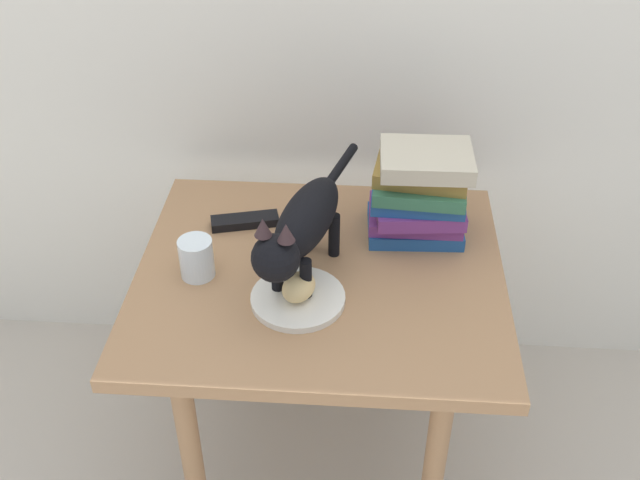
{
  "coord_description": "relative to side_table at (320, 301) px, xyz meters",
  "views": [
    {
      "loc": [
        0.08,
        -1.19,
        1.58
      ],
      "look_at": [
        0.0,
        0.0,
        0.68
      ],
      "focal_mm": 41.98,
      "sensor_mm": 36.0,
      "label": 1
    }
  ],
  "objects": [
    {
      "name": "bread_roll",
      "position": [
        -0.03,
        -0.1,
        0.12
      ],
      "size": [
        0.09,
        0.1,
        0.05
      ],
      "primitive_type": "ellipsoid",
      "rotation": [
        0.0,
        0.0,
        1.18
      ],
      "color": "#E0BC7A",
      "rests_on": "plate"
    },
    {
      "name": "tv_remote",
      "position": [
        -0.18,
        0.15,
        0.09
      ],
      "size": [
        0.16,
        0.08,
        0.02
      ],
      "primitive_type": "cube",
      "rotation": [
        0.0,
        0.0,
        0.24
      ],
      "color": "black",
      "rests_on": "side_table"
    },
    {
      "name": "book_stack",
      "position": [
        0.2,
        0.14,
        0.19
      ],
      "size": [
        0.21,
        0.18,
        0.21
      ],
      "color": "#1E4C8C",
      "rests_on": "side_table"
    },
    {
      "name": "ground_plane",
      "position": [
        0.0,
        0.0,
        -0.52
      ],
      "size": [
        6.0,
        6.0,
        0.0
      ],
      "primitive_type": "plane",
      "color": "#B2A899"
    },
    {
      "name": "cat",
      "position": [
        -0.03,
        -0.03,
        0.22
      ],
      "size": [
        0.18,
        0.46,
        0.23
      ],
      "color": "black",
      "rests_on": "side_table"
    },
    {
      "name": "plate",
      "position": [
        -0.04,
        -0.1,
        0.09
      ],
      "size": [
        0.19,
        0.19,
        0.01
      ],
      "primitive_type": "cylinder",
      "color": "silver",
      "rests_on": "side_table"
    },
    {
      "name": "side_table",
      "position": [
        0.0,
        0.0,
        0.0
      ],
      "size": [
        0.76,
        0.66,
        0.6
      ],
      "color": "#9E724C",
      "rests_on": "ground"
    },
    {
      "name": "candle_jar",
      "position": [
        -0.25,
        -0.03,
        0.12
      ],
      "size": [
        0.07,
        0.07,
        0.08
      ],
      "color": "silver",
      "rests_on": "side_table"
    }
  ]
}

